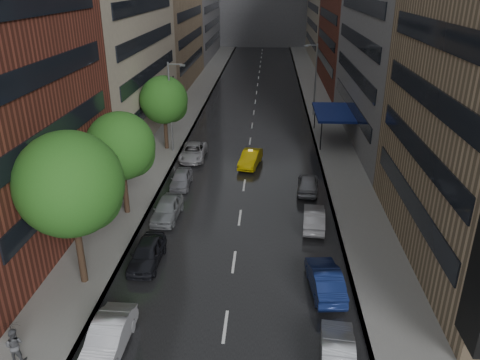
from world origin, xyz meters
name	(u,v)px	position (x,y,z in m)	size (l,w,h in m)	color
road	(255,105)	(0.00, 50.00, 0.01)	(14.00, 140.00, 0.01)	black
sidewalk_left	(192,104)	(-9.00, 50.00, 0.07)	(4.00, 140.00, 0.15)	gray
sidewalk_right	(319,106)	(9.00, 50.00, 0.07)	(4.00, 140.00, 0.15)	gray
tree_near	(70,184)	(-8.60, 7.27, 6.34)	(5.81, 5.81, 9.27)	#382619
tree_mid	(121,146)	(-8.60, 16.13, 5.42)	(4.97, 4.97, 7.93)	#382619
tree_far	(164,100)	(-8.60, 30.75, 5.27)	(4.83, 4.83, 7.70)	#382619
taxi	(250,158)	(0.34, 26.67, 0.74)	(1.56, 4.46, 1.47)	#DAB70B
parked_cars_left	(169,204)	(-5.40, 16.42, 0.74)	(2.41, 31.15, 1.53)	#A4A4AA
parked_cars_right	(319,243)	(5.40, 11.44, 0.73)	(2.12, 23.63, 1.53)	#9EA0A7
ped_black_umbrella	(13,339)	(-9.43, 0.97, 1.38)	(0.96, 0.98, 2.09)	#47484C
street_lamp_left	(171,106)	(-7.72, 30.00, 4.89)	(1.74, 0.22, 9.00)	gray
street_lamp_right	(315,78)	(7.72, 45.00, 4.89)	(1.74, 0.22, 9.00)	gray
awning	(333,112)	(8.98, 35.00, 3.13)	(4.00, 8.00, 3.12)	navy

